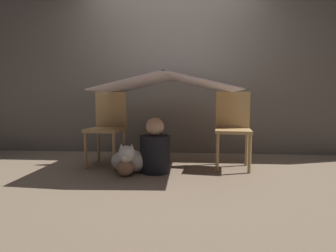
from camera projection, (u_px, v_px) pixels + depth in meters
ground_plane at (167, 170)px, 2.99m from camera, size 8.80×8.80×0.00m
wall_back at (173, 70)px, 3.90m from camera, size 7.00×0.05×2.50m
chair_left at (108, 125)px, 3.21m from camera, size 0.44×0.44×0.90m
chair_right at (233, 126)px, 3.09m from camera, size 0.45×0.45×0.90m
sheet_canopy at (168, 84)px, 3.03m from camera, size 1.51×1.19×0.19m
person_front at (155, 150)px, 2.89m from camera, size 0.33×0.33×0.61m
dog at (129, 159)px, 2.84m from camera, size 0.42×0.39×0.35m
plush_toy at (125, 165)px, 2.75m from camera, size 0.18×0.18×0.28m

